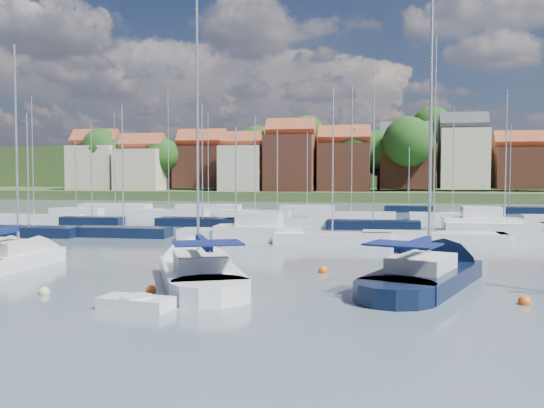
# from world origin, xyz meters

# --- Properties ---
(ground) EXTENTS (260.00, 260.00, 0.00)m
(ground) POSITION_xyz_m (0.00, 40.00, 0.00)
(ground) COLOR #4C5F68
(ground) RESTS_ON ground
(sailboat_left) EXTENTS (3.10, 10.21, 13.80)m
(sailboat_left) POSITION_xyz_m (-16.36, 5.11, 0.36)
(sailboat_left) COLOR silver
(sailboat_left) RESTS_ON ground
(sailboat_centre) EXTENTS (8.46, 13.47, 17.83)m
(sailboat_centre) POSITION_xyz_m (-5.18, 2.89, 0.35)
(sailboat_centre) COLOR silver
(sailboat_centre) RESTS_ON ground
(sailboat_navy) EXTENTS (7.98, 13.66, 18.31)m
(sailboat_navy) POSITION_xyz_m (7.03, 4.10, 0.35)
(sailboat_navy) COLOR black
(sailboat_navy) RESTS_ON ground
(tender) EXTENTS (3.07, 1.78, 0.63)m
(tender) POSITION_xyz_m (-5.27, -4.68, 0.24)
(tender) COLOR silver
(tender) RESTS_ON ground
(buoy_b) EXTENTS (0.47, 0.47, 0.47)m
(buoy_b) POSITION_xyz_m (-10.49, -2.63, 0.00)
(buoy_b) COLOR beige
(buoy_b) RESTS_ON ground
(buoy_c) EXTENTS (0.46, 0.46, 0.46)m
(buoy_c) POSITION_xyz_m (-5.97, -1.33, 0.00)
(buoy_c) COLOR #D85914
(buoy_c) RESTS_ON ground
(buoy_d) EXTENTS (0.48, 0.48, 0.48)m
(buoy_d) POSITION_xyz_m (4.54, -2.89, 0.00)
(buoy_d) COLOR beige
(buoy_d) RESTS_ON ground
(buoy_e) EXTENTS (0.52, 0.52, 0.52)m
(buoy_e) POSITION_xyz_m (1.20, 5.47, 0.00)
(buoy_e) COLOR #D85914
(buoy_e) RESTS_ON ground
(buoy_f) EXTENTS (0.54, 0.54, 0.54)m
(buoy_f) POSITION_xyz_m (10.15, -0.99, 0.00)
(buoy_f) COLOR #D85914
(buoy_f) RESTS_ON ground
(buoy_g) EXTENTS (0.49, 0.49, 0.49)m
(buoy_g) POSITION_xyz_m (3.51, 1.19, 0.00)
(buoy_g) COLOR #D85914
(buoy_g) RESTS_ON ground
(buoy_h) EXTENTS (0.53, 0.53, 0.53)m
(buoy_h) POSITION_xyz_m (-4.17, -1.63, 0.00)
(buoy_h) COLOR beige
(buoy_h) RESTS_ON ground
(marina_field) EXTENTS (79.62, 41.41, 15.93)m
(marina_field) POSITION_xyz_m (1.91, 35.15, 0.43)
(marina_field) COLOR silver
(marina_field) RESTS_ON ground
(far_shore_town) EXTENTS (212.46, 90.00, 22.27)m
(far_shore_town) POSITION_xyz_m (2.23, 132.67, 4.61)
(far_shore_town) COLOR #485B2D
(far_shore_town) RESTS_ON ground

